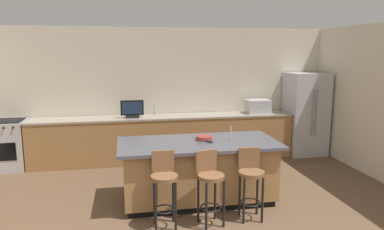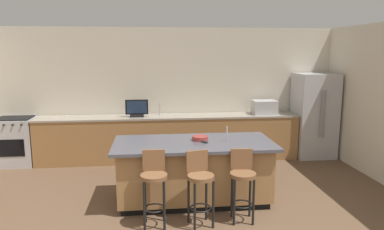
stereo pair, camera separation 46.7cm
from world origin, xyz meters
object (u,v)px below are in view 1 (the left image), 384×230
at_px(kitchen_island, 198,171).
at_px(refrigerator, 305,114).
at_px(range_oven, 6,145).
at_px(fruit_bowl, 204,138).
at_px(bar_stool_right, 251,178).
at_px(bar_stool_left, 164,183).
at_px(microwave, 258,106).
at_px(bar_stool_center, 210,182).
at_px(tv_remote, 208,141).
at_px(tv_monitor, 132,110).

xyz_separation_m(kitchen_island, refrigerator, (2.78, 2.03, 0.42)).
bearing_deg(range_oven, fruit_bowl, -30.62).
distance_m(kitchen_island, bar_stool_right, 0.90).
relative_size(kitchen_island, bar_stool_right, 2.48).
xyz_separation_m(bar_stool_left, bar_stool_right, (1.15, 0.02, -0.02)).
bearing_deg(microwave, refrigerator, -2.79).
height_order(bar_stool_center, bar_stool_right, bar_stool_center).
distance_m(refrigerator, bar_stool_right, 3.52).
xyz_separation_m(bar_stool_left, bar_stool_center, (0.58, -0.05, -0.01)).
height_order(range_oven, tv_remote, range_oven).
bearing_deg(bar_stool_center, tv_remote, 66.85).
relative_size(microwave, bar_stool_right, 0.51).
xyz_separation_m(refrigerator, range_oven, (-6.03, 0.05, -0.41)).
height_order(kitchen_island, microwave, microwave).
relative_size(fruit_bowl, tv_remote, 1.38).
distance_m(range_oven, bar_stool_left, 3.86).
height_order(microwave, tv_monitor, tv_monitor).
bearing_deg(bar_stool_center, bar_stool_left, 162.88).
height_order(refrigerator, tv_monitor, refrigerator).
xyz_separation_m(refrigerator, tv_remote, (-2.65, -2.06, 0.04)).
height_order(refrigerator, range_oven, refrigerator).
relative_size(range_oven, bar_stool_center, 0.98).
height_order(refrigerator, bar_stool_left, refrigerator).
distance_m(refrigerator, fruit_bowl, 3.30).
xyz_separation_m(range_oven, fruit_bowl, (3.36, -1.99, 0.47)).
distance_m(tv_monitor, tv_remote, 2.32).
relative_size(kitchen_island, range_oven, 2.48).
bearing_deg(fruit_bowl, refrigerator, 35.99).
distance_m(kitchen_island, range_oven, 3.87).
distance_m(kitchen_island, tv_remote, 0.47).
relative_size(range_oven, bar_stool_left, 0.97).
bearing_deg(bar_stool_right, bar_stool_center, -168.57).
height_order(kitchen_island, range_oven, range_oven).
distance_m(microwave, bar_stool_right, 3.04).
bearing_deg(microwave, bar_stool_right, -112.48).
distance_m(bar_stool_center, tv_remote, 0.81).
relative_size(bar_stool_center, bar_stool_right, 1.02).
relative_size(refrigerator, tv_monitor, 3.93).
xyz_separation_m(refrigerator, bar_stool_right, (-2.21, -2.72, -0.32)).
bearing_deg(tv_remote, bar_stool_right, -88.93).
bearing_deg(tv_monitor, range_oven, 178.77).
distance_m(bar_stool_center, fruit_bowl, 0.93).
relative_size(kitchen_island, bar_stool_left, 2.41).
relative_size(kitchen_island, fruit_bowl, 9.93).
distance_m(range_oven, tv_remote, 4.02).
bearing_deg(bar_stool_right, refrigerator, 55.95).
xyz_separation_m(kitchen_island, tv_monitor, (-0.90, 2.03, 0.62)).
bearing_deg(bar_stool_center, tv_monitor, 95.48).
height_order(bar_stool_left, bar_stool_right, bar_stool_left).
bearing_deg(bar_stool_center, fruit_bowl, 70.10).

